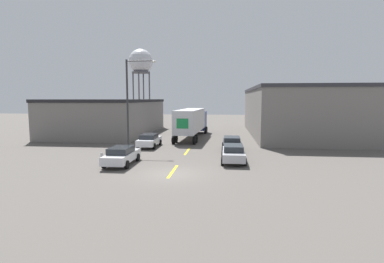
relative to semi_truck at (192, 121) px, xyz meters
The scene contains 12 objects.
ground_plane 20.09m from the semi_truck, 88.10° to the right, with size 160.00×160.00×0.00m, color #56514C.
road_centerline 11.05m from the semi_truck, 86.50° to the right, with size 0.20×20.58×0.01m.
warehouse_left 13.63m from the semi_truck, 163.92° to the left, with size 12.62×20.39×5.18m.
warehouse_right 15.79m from the semi_truck, 18.84° to the left, with size 13.60×26.14×6.87m.
semi_truck is the anchor object (origin of this frame).
parked_car_right_near 16.24m from the semi_truck, 71.55° to the right, with size 2.00×4.63×1.44m.
parked_car_right_mid 11.25m from the semi_truck, 62.67° to the right, with size 2.00×4.63×1.44m.
parked_car_left_far 9.44m from the semi_truck, 114.04° to the right, with size 2.00×4.63×1.44m.
parked_car_left_near 17.83m from the semi_truck, 102.34° to the right, with size 2.00×4.63×1.44m.
water_tower 28.40m from the semi_truck, 120.63° to the left, with size 5.06×5.06×15.69m.
street_lamp 11.85m from the semi_truck, 117.17° to the right, with size 3.20×0.32×9.21m.
fire_hydrant 17.72m from the semi_truck, 109.07° to the right, with size 0.22×0.22×0.85m.
Camera 1 is at (3.72, -20.19, 5.24)m, focal length 28.00 mm.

